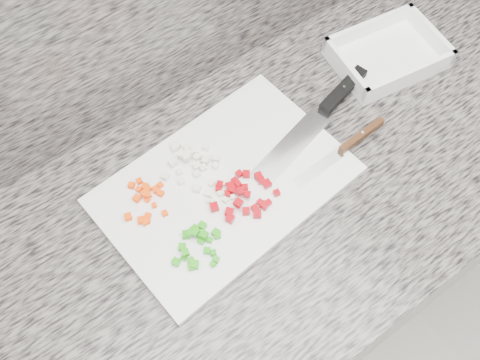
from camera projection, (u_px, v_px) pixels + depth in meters
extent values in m
cube|color=silver|center=(261.00, 273.00, 1.40)|extent=(3.92, 0.62, 0.86)
cube|color=#625D56|center=(269.00, 193.00, 1.01)|extent=(3.96, 0.64, 0.04)
cube|color=white|center=(225.00, 185.00, 0.99)|extent=(0.47, 0.34, 0.01)
cube|color=#FF4705|center=(132.00, 186.00, 0.97)|extent=(0.01, 0.01, 0.01)
cube|color=#FF4705|center=(147.00, 218.00, 0.94)|extent=(0.01, 0.01, 0.01)
cube|color=#FF4705|center=(148.00, 189.00, 0.97)|extent=(0.01, 0.01, 0.01)
cube|color=#FF4705|center=(129.00, 217.00, 0.94)|extent=(0.01, 0.01, 0.01)
cube|color=#FF4705|center=(148.00, 221.00, 0.94)|extent=(0.01, 0.01, 0.01)
cube|color=#FF4705|center=(139.00, 181.00, 0.98)|extent=(0.01, 0.01, 0.01)
cube|color=#FF4705|center=(137.00, 198.00, 0.96)|extent=(0.02, 0.02, 0.01)
cube|color=#FF4705|center=(145.00, 186.00, 0.97)|extent=(0.02, 0.02, 0.01)
cube|color=#FF4705|center=(141.00, 220.00, 0.94)|extent=(0.01, 0.01, 0.01)
cube|color=#FF4705|center=(145.00, 222.00, 0.94)|extent=(0.01, 0.01, 0.01)
cube|color=#FF4705|center=(131.00, 185.00, 0.97)|extent=(0.01, 0.01, 0.01)
cube|color=#FF4705|center=(147.00, 200.00, 0.96)|extent=(0.01, 0.01, 0.01)
cube|color=#FF4705|center=(144.00, 194.00, 0.95)|extent=(0.01, 0.01, 0.01)
cube|color=#FF4705|center=(148.00, 216.00, 0.94)|extent=(0.01, 0.01, 0.01)
cube|color=#FF4705|center=(128.00, 217.00, 0.94)|extent=(0.02, 0.02, 0.01)
cube|color=#FF4705|center=(139.00, 189.00, 0.97)|extent=(0.01, 0.01, 0.01)
cube|color=#FF4705|center=(154.00, 205.00, 0.95)|extent=(0.01, 0.01, 0.01)
cube|color=#FF4705|center=(148.00, 195.00, 0.95)|extent=(0.01, 0.01, 0.01)
cube|color=#FF4705|center=(165.00, 213.00, 0.94)|extent=(0.01, 0.01, 0.01)
cube|color=#FF4705|center=(157.00, 191.00, 0.97)|extent=(0.01, 0.01, 0.01)
cube|color=#FF4705|center=(156.00, 189.00, 0.97)|extent=(0.01, 0.01, 0.01)
cube|color=#FF4705|center=(160.00, 185.00, 0.97)|extent=(0.01, 0.01, 0.01)
cube|color=#FF4705|center=(161.00, 193.00, 0.96)|extent=(0.01, 0.01, 0.01)
cube|color=silver|center=(179.00, 172.00, 0.99)|extent=(0.01, 0.01, 0.01)
cube|color=silver|center=(194.00, 151.00, 1.01)|extent=(0.02, 0.02, 0.01)
cube|color=silver|center=(205.00, 161.00, 1.00)|extent=(0.02, 0.02, 0.01)
cube|color=silver|center=(188.00, 153.00, 0.99)|extent=(0.01, 0.01, 0.01)
cube|color=silver|center=(197.00, 166.00, 0.99)|extent=(0.02, 0.02, 0.01)
cube|color=silver|center=(199.00, 156.00, 1.00)|extent=(0.01, 0.01, 0.01)
cube|color=silver|center=(165.00, 176.00, 0.98)|extent=(0.02, 0.02, 0.01)
cube|color=silver|center=(216.00, 158.00, 1.00)|extent=(0.02, 0.02, 0.01)
cube|color=silver|center=(197.00, 189.00, 0.97)|extent=(0.02, 0.02, 0.01)
cube|color=silver|center=(173.00, 163.00, 0.99)|extent=(0.01, 0.01, 0.01)
cube|color=silver|center=(186.00, 157.00, 0.99)|extent=(0.01, 0.01, 0.01)
cube|color=silver|center=(197.00, 157.00, 1.00)|extent=(0.01, 0.01, 0.01)
cube|color=silver|center=(215.00, 166.00, 0.99)|extent=(0.01, 0.01, 0.01)
cube|color=silver|center=(197.00, 174.00, 0.98)|extent=(0.01, 0.01, 0.01)
cube|color=silver|center=(186.00, 153.00, 1.00)|extent=(0.02, 0.02, 0.01)
cube|color=silver|center=(187.00, 148.00, 1.01)|extent=(0.01, 0.01, 0.01)
cube|color=silver|center=(203.00, 167.00, 0.99)|extent=(0.01, 0.01, 0.01)
cube|color=silver|center=(175.00, 148.00, 1.01)|extent=(0.02, 0.02, 0.01)
cube|color=silver|center=(181.00, 155.00, 0.99)|extent=(0.02, 0.02, 0.01)
cube|color=silver|center=(177.00, 147.00, 1.01)|extent=(0.01, 0.01, 0.01)
cube|color=silver|center=(206.00, 147.00, 1.01)|extent=(0.01, 0.01, 0.01)
cube|color=silver|center=(182.00, 181.00, 0.98)|extent=(0.01, 0.01, 0.01)
cube|color=silver|center=(176.00, 146.00, 1.01)|extent=(0.02, 0.02, 0.01)
cube|color=#20950D|center=(176.00, 262.00, 0.90)|extent=(0.02, 0.02, 0.01)
cube|color=#20950D|center=(191.00, 261.00, 0.90)|extent=(0.01, 0.01, 0.01)
cube|color=#20950D|center=(216.00, 233.00, 0.92)|extent=(0.02, 0.02, 0.01)
cube|color=#20950D|center=(175.00, 261.00, 0.90)|extent=(0.01, 0.01, 0.01)
cube|color=#20950D|center=(204.00, 237.00, 0.92)|extent=(0.01, 0.01, 0.01)
cube|color=#20950D|center=(201.00, 241.00, 0.92)|extent=(0.01, 0.01, 0.01)
cube|color=#20950D|center=(195.00, 265.00, 0.90)|extent=(0.02, 0.02, 0.01)
cube|color=#20950D|center=(182.00, 247.00, 0.91)|extent=(0.02, 0.02, 0.01)
cube|color=#20950D|center=(202.00, 226.00, 0.93)|extent=(0.02, 0.02, 0.01)
cube|color=#20950D|center=(186.00, 252.00, 0.90)|extent=(0.01, 0.01, 0.01)
cube|color=#20950D|center=(189.00, 233.00, 0.92)|extent=(0.01, 0.01, 0.01)
cube|color=#20950D|center=(195.00, 232.00, 0.92)|extent=(0.02, 0.02, 0.01)
cube|color=#20950D|center=(217.00, 235.00, 0.92)|extent=(0.01, 0.01, 0.01)
cube|color=#20950D|center=(204.00, 235.00, 0.91)|extent=(0.02, 0.02, 0.01)
cube|color=#20950D|center=(195.00, 229.00, 0.93)|extent=(0.01, 0.01, 0.01)
cube|color=#20950D|center=(216.00, 260.00, 0.90)|extent=(0.01, 0.01, 0.01)
cube|color=#20950D|center=(201.00, 234.00, 0.92)|extent=(0.02, 0.02, 0.01)
cube|color=#20950D|center=(191.00, 267.00, 0.90)|extent=(0.01, 0.01, 0.01)
cube|color=#20950D|center=(213.00, 253.00, 0.91)|extent=(0.01, 0.01, 0.01)
cube|color=#20950D|center=(184.00, 258.00, 0.90)|extent=(0.01, 0.01, 0.01)
cube|color=#20950D|center=(207.00, 251.00, 0.91)|extent=(0.02, 0.02, 0.01)
cube|color=#20950D|center=(186.00, 235.00, 0.92)|extent=(0.02, 0.02, 0.01)
cube|color=#20950D|center=(210.00, 240.00, 0.92)|extent=(0.01, 0.01, 0.01)
cube|color=#20950D|center=(213.00, 264.00, 0.90)|extent=(0.01, 0.01, 0.01)
cube|color=#A3020A|center=(277.00, 193.00, 0.96)|extent=(0.01, 0.01, 0.01)
cube|color=#A3020A|center=(268.00, 203.00, 0.95)|extent=(0.01, 0.01, 0.01)
cube|color=#A3020A|center=(214.00, 207.00, 0.95)|extent=(0.02, 0.02, 0.01)
cube|color=#A3020A|center=(229.00, 212.00, 0.94)|extent=(0.02, 0.02, 0.01)
cube|color=#A3020A|center=(257.00, 214.00, 0.94)|extent=(0.02, 0.02, 0.01)
cube|color=#A3020A|center=(236.00, 185.00, 0.97)|extent=(0.01, 0.01, 0.01)
cube|color=#A3020A|center=(246.00, 174.00, 0.98)|extent=(0.02, 0.02, 0.01)
cube|color=#A3020A|center=(260.00, 202.00, 0.95)|extent=(0.01, 0.01, 0.01)
cube|color=#A3020A|center=(246.00, 211.00, 0.94)|extent=(0.02, 0.02, 0.01)
cube|color=#A3020A|center=(241.00, 191.00, 0.95)|extent=(0.02, 0.02, 0.01)
cube|color=#A3020A|center=(227.00, 194.00, 0.96)|extent=(0.01, 0.01, 0.01)
cube|color=#A3020A|center=(245.00, 187.00, 0.97)|extent=(0.01, 0.01, 0.01)
cube|color=#A3020A|center=(267.00, 184.00, 0.97)|extent=(0.02, 0.02, 0.01)
cube|color=#A3020A|center=(238.00, 184.00, 0.96)|extent=(0.01, 0.01, 0.01)
cube|color=#A3020A|center=(230.00, 219.00, 0.94)|extent=(0.02, 0.02, 0.01)
cube|color=#A3020A|center=(259.00, 179.00, 0.98)|extent=(0.01, 0.01, 0.01)
cube|color=#A3020A|center=(264.00, 206.00, 0.95)|extent=(0.02, 0.02, 0.01)
cube|color=#A3020A|center=(235.00, 181.00, 0.98)|extent=(0.01, 0.01, 0.01)
cube|color=#A3020A|center=(258.00, 176.00, 0.98)|extent=(0.01, 0.01, 0.01)
cube|color=#A3020A|center=(247.00, 194.00, 0.95)|extent=(0.02, 0.02, 0.01)
cube|color=#A3020A|center=(235.00, 187.00, 0.97)|extent=(0.02, 0.02, 0.01)
cube|color=#A3020A|center=(233.00, 190.00, 0.96)|extent=(0.02, 0.02, 0.01)
cube|color=#A3020A|center=(261.00, 181.00, 0.98)|extent=(0.02, 0.02, 0.01)
cube|color=#A3020A|center=(239.00, 174.00, 0.98)|extent=(0.01, 0.01, 0.01)
cube|color=#A3020A|center=(255.00, 208.00, 0.95)|extent=(0.01, 0.01, 0.01)
cube|color=#A3020A|center=(238.00, 203.00, 0.94)|extent=(0.02, 0.02, 0.01)
cube|color=#A3020A|center=(218.00, 189.00, 0.97)|extent=(0.02, 0.02, 0.01)
cube|color=#A3020A|center=(220.00, 184.00, 0.97)|extent=(0.02, 0.02, 0.01)
cube|color=#A3020A|center=(230.00, 187.00, 0.97)|extent=(0.02, 0.02, 0.01)
cube|color=beige|center=(220.00, 193.00, 0.96)|extent=(0.01, 0.01, 0.01)
cube|color=beige|center=(233.00, 197.00, 0.96)|extent=(0.01, 0.01, 0.01)
cube|color=beige|center=(211.00, 184.00, 0.97)|extent=(0.01, 0.01, 0.01)
cube|color=beige|center=(211.00, 196.00, 0.96)|extent=(0.01, 0.01, 0.01)
cube|color=beige|center=(213.00, 182.00, 0.98)|extent=(0.01, 0.01, 0.01)
cube|color=beige|center=(208.00, 201.00, 0.96)|extent=(0.01, 0.01, 0.01)
cube|color=beige|center=(231.00, 186.00, 0.97)|extent=(0.01, 0.01, 0.01)
cube|color=beige|center=(206.00, 194.00, 0.96)|extent=(0.01, 0.01, 0.01)
cube|color=beige|center=(212.00, 201.00, 0.96)|extent=(0.01, 0.01, 0.01)
cube|color=beige|center=(225.00, 200.00, 0.96)|extent=(0.01, 0.01, 0.01)
cube|color=beige|center=(210.00, 194.00, 0.96)|extent=(0.01, 0.01, 0.01)
cube|color=beige|center=(224.00, 183.00, 0.97)|extent=(0.01, 0.01, 0.01)
cube|color=silver|center=(292.00, 146.00, 1.02)|extent=(0.21, 0.10, 0.00)
cube|color=black|center=(343.00, 90.00, 1.08)|extent=(0.14, 0.06, 0.02)
cylinder|color=silver|center=(344.00, 87.00, 1.07)|extent=(0.01, 0.01, 0.00)
cube|color=silver|center=(319.00, 168.00, 0.99)|extent=(0.11, 0.03, 0.00)
cube|color=#402210|center=(362.00, 135.00, 1.02)|extent=(0.11, 0.02, 0.02)
cylinder|color=silver|center=(363.00, 133.00, 1.01)|extent=(0.01, 0.01, 0.00)
cube|color=white|center=(386.00, 59.00, 1.14)|extent=(0.25, 0.19, 0.01)
cube|color=white|center=(368.00, 28.00, 1.15)|extent=(0.22, 0.04, 0.04)
cube|color=white|center=(410.00, 76.00, 1.09)|extent=(0.22, 0.04, 0.04)
cube|color=white|center=(430.00, 34.00, 1.14)|extent=(0.03, 0.16, 0.04)
cube|color=white|center=(346.00, 69.00, 1.09)|extent=(0.03, 0.16, 0.04)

